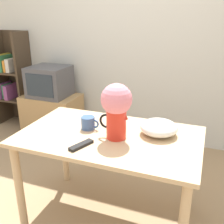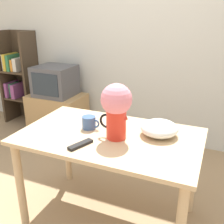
{
  "view_description": "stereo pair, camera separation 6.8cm",
  "coord_description": "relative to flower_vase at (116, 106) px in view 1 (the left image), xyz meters",
  "views": [
    {
      "loc": [
        0.86,
        -1.35,
        1.57
      ],
      "look_at": [
        0.27,
        0.21,
        0.94
      ],
      "focal_mm": 42.0,
      "sensor_mm": 36.0,
      "label": 1
    },
    {
      "loc": [
        0.93,
        -1.32,
        1.57
      ],
      "look_at": [
        0.27,
        0.21,
        0.94
      ],
      "focal_mm": 42.0,
      "sensor_mm": 36.0,
      "label": 2
    }
  ],
  "objects": [
    {
      "name": "table",
      "position": [
        -0.06,
        0.03,
        -0.34
      ],
      "size": [
        1.3,
        0.78,
        0.75
      ],
      "color": "tan",
      "rests_on": "ground_plane"
    },
    {
      "name": "bookshelf",
      "position": [
        -2.11,
        1.4,
        -0.3
      ],
      "size": [
        0.48,
        0.33,
        1.34
      ],
      "color": "#423323",
      "rests_on": "ground_plane"
    },
    {
      "name": "remote_control",
      "position": [
        -0.17,
        -0.2,
        -0.22
      ],
      "size": [
        0.11,
        0.19,
        0.02
      ],
      "color": "black",
      "rests_on": "table"
    },
    {
      "name": "wall_back",
      "position": [
        -0.31,
        1.57,
        0.32
      ],
      "size": [
        8.0,
        0.05,
        2.6
      ],
      "color": "silver",
      "rests_on": "ground_plane"
    },
    {
      "name": "tv_set",
      "position": [
        -1.35,
        1.22,
        -0.24
      ],
      "size": [
        0.48,
        0.45,
        0.38
      ],
      "color": "#4C4C51",
      "rests_on": "tv_stand"
    },
    {
      "name": "flower_vase",
      "position": [
        0.0,
        0.0,
        0.0
      ],
      "size": [
        0.23,
        0.21,
        0.39
      ],
      "color": "red",
      "rests_on": "table"
    },
    {
      "name": "coffee_mug",
      "position": [
        -0.25,
        0.07,
        -0.19
      ],
      "size": [
        0.14,
        0.1,
        0.1
      ],
      "color": "#385689",
      "rests_on": "table"
    },
    {
      "name": "white_bowl",
      "position": [
        0.27,
        0.16,
        -0.18
      ],
      "size": [
        0.27,
        0.27,
        0.11
      ],
      "color": "silver",
      "rests_on": "table"
    },
    {
      "name": "tv_stand",
      "position": [
        -1.35,
        1.22,
        -0.7
      ],
      "size": [
        0.72,
        0.48,
        0.55
      ],
      "color": "tan",
      "rests_on": "ground_plane"
    }
  ]
}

